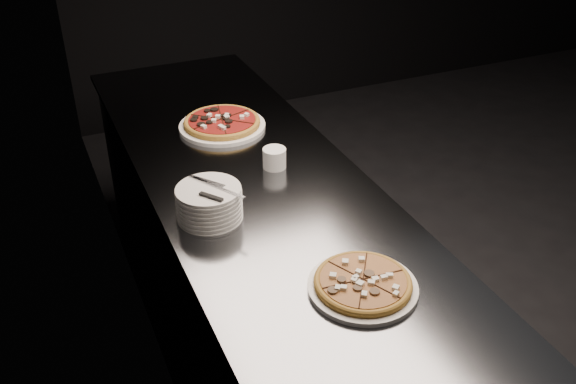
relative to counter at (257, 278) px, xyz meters
name	(u,v)px	position (x,y,z in m)	size (l,w,h in m)	color
wall_left	(132,61)	(-0.37, 0.00, 0.94)	(0.02, 5.00, 2.80)	black
counter	(257,278)	(0.00, 0.00, 0.00)	(0.74, 2.44, 0.92)	slate
pizza_mushroom	(363,284)	(0.05, -0.69, 0.48)	(0.30, 0.30, 0.03)	white
pizza_tomato	(222,123)	(0.03, 0.41, 0.48)	(0.39, 0.39, 0.04)	white
plate_stack	(209,203)	(-0.22, -0.18, 0.51)	(0.21, 0.21, 0.11)	white
cutlery	(212,190)	(-0.21, -0.20, 0.57)	(0.11, 0.21, 0.01)	silver
ramekin	(274,158)	(0.09, 0.03, 0.50)	(0.08, 0.08, 0.07)	white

